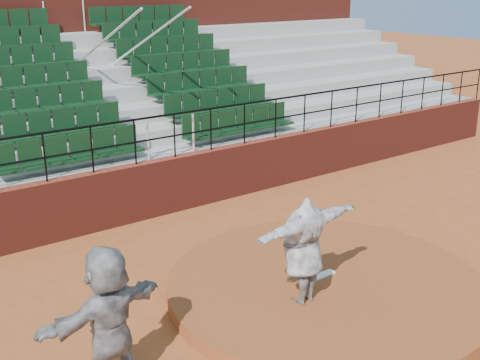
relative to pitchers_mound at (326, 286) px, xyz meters
The scene contains 9 objects.
ground 0.12m from the pitchers_mound, ahead, with size 90.00×90.00×0.00m, color #964922.
pitchers_mound is the anchor object (origin of this frame).
pitching_rubber 0.21m from the pitchers_mound, 90.00° to the left, with size 0.60×0.15×0.03m, color white.
boundary_wall 5.03m from the pitchers_mound, 90.00° to the left, with size 24.00×0.30×1.30m, color maroon.
wall_railing 5.35m from the pitchers_mound, 90.00° to the left, with size 24.04×0.05×1.03m.
seating_deck 8.75m from the pitchers_mound, 90.00° to the left, with size 24.00×5.97×4.63m.
press_box_facade 13.06m from the pitchers_mound, 90.00° to the left, with size 24.00×3.00×7.10m, color maroon.
pitcher 1.32m from the pitchers_mound, 162.11° to the right, with size 2.17×0.59×1.77m, color black.
fielder 4.15m from the pitchers_mound, behind, with size 1.88×0.60×2.03m, color black.
Camera 1 is at (-6.75, -6.56, 5.16)m, focal length 45.00 mm.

